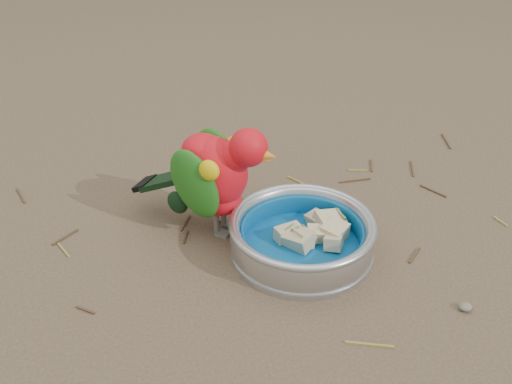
{
  "coord_description": "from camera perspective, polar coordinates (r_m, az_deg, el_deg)",
  "views": [
    {
      "loc": [
        -0.17,
        -0.6,
        0.55
      ],
      "look_at": [
        -0.02,
        0.15,
        0.08
      ],
      "focal_mm": 40.0,
      "sensor_mm": 36.0,
      "label": 1
    }
  ],
  "objects": [
    {
      "name": "ground",
      "position": [
        0.83,
        3.35,
        -9.8
      ],
      "size": [
        60.0,
        60.0,
        0.0
      ],
      "primitive_type": "plane",
      "color": "brown"
    },
    {
      "name": "lory_parrot",
      "position": [
        0.9,
        -4.01,
        1.12
      ],
      "size": [
        0.25,
        0.22,
        0.19
      ],
      "primitive_type": null,
      "rotation": [
        0.0,
        0.0,
        -2.18
      ],
      "color": "red",
      "rests_on": "ground"
    },
    {
      "name": "food_bowl",
      "position": [
        0.89,
        4.56,
        -5.71
      ],
      "size": [
        0.22,
        0.22,
        0.02
      ],
      "primitive_type": "cylinder",
      "color": "#B2B2BA",
      "rests_on": "ground"
    },
    {
      "name": "bowl_wall",
      "position": [
        0.88,
        4.64,
        -4.15
      ],
      "size": [
        0.22,
        0.22,
        0.04
      ],
      "primitive_type": null,
      "color": "#B2B2BA",
      "rests_on": "food_bowl"
    },
    {
      "name": "fruit_wedges",
      "position": [
        0.88,
        4.62,
        -4.52
      ],
      "size": [
        0.13,
        0.13,
        0.03
      ],
      "primitive_type": null,
      "color": "#CBB48A",
      "rests_on": "food_bowl"
    },
    {
      "name": "ground_debris",
      "position": [
        0.86,
        0.68,
        -8.01
      ],
      "size": [
        0.9,
        0.8,
        0.01
      ],
      "primitive_type": null,
      "color": "olive",
      "rests_on": "ground"
    }
  ]
}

